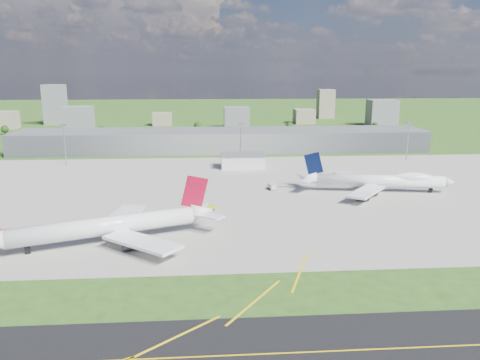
{
  "coord_description": "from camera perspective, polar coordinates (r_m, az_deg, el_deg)",
  "views": [
    {
      "loc": [
        -11.74,
        -180.85,
        57.17
      ],
      "look_at": [
        3.26,
        27.18,
        9.0
      ],
      "focal_mm": 35.0,
      "sensor_mm": 36.0,
      "label": 1
    }
  ],
  "objects": [
    {
      "name": "terminal",
      "position": [
        349.59,
        -2.16,
        4.83
      ],
      "size": [
        300.0,
        42.0,
        15.0
      ],
      "primitive_type": "cube",
      "color": "slate",
      "rests_on": "ground"
    },
    {
      "name": "bldg_ce",
      "position": [
        544.7,
        7.8,
        7.71
      ],
      "size": [
        22.0,
        24.0,
        16.0
      ],
      "primitive_type": "cube",
      "color": "gray",
      "rests_on": "ground"
    },
    {
      "name": "bldg_far_w",
      "position": [
        544.56,
        -26.78,
        6.55
      ],
      "size": [
        24.0,
        20.0,
        18.0
      ],
      "primitive_type": "cube",
      "color": "gray",
      "rests_on": "ground"
    },
    {
      "name": "airliner_red_twin",
      "position": [
        167.29,
        -15.16,
        -5.43
      ],
      "size": [
        73.26,
        55.52,
        20.89
      ],
      "rotation": [
        0.0,
        0.0,
        3.5
      ],
      "color": "white",
      "rests_on": "ground"
    },
    {
      "name": "fire_truck",
      "position": [
        182.18,
        -26.91,
        -6.11
      ],
      "size": [
        9.42,
        5.51,
        3.89
      ],
      "rotation": [
        0.0,
        0.0,
        -0.26
      ],
      "color": "red",
      "rests_on": "ground"
    },
    {
      "name": "tug_yellow",
      "position": [
        199.09,
        -3.64,
        -3.42
      ],
      "size": [
        4.1,
        2.67,
        1.9
      ],
      "rotation": [
        0.0,
        0.0,
        0.11
      ],
      "color": "#C4C10B",
      "rests_on": "ground"
    },
    {
      "name": "apron",
      "position": [
        229.15,
        1.45,
        -1.44
      ],
      "size": [
        360.0,
        190.0,
        0.08
      ],
      "primitive_type": "cube",
      "color": "gray",
      "rests_on": "ground"
    },
    {
      "name": "mast_east",
      "position": [
        326.25,
        19.82,
        5.29
      ],
      "size": [
        3.5,
        2.0,
        25.9
      ],
      "color": "gray",
      "rests_on": "ground"
    },
    {
      "name": "tree_far_w",
      "position": [
        491.33,
        -26.76,
        5.55
      ],
      "size": [
        7.2,
        7.2,
        8.8
      ],
      "color": "#382314",
      "rests_on": "ground"
    },
    {
      "name": "mast_center",
      "position": [
        299.26,
        0.08,
        5.43
      ],
      "size": [
        3.5,
        2.0,
        25.9
      ],
      "color": "gray",
      "rests_on": "ground"
    },
    {
      "name": "bldg_w",
      "position": [
        499.7,
        -19.13,
        7.11
      ],
      "size": [
        28.0,
        22.0,
        24.0
      ],
      "primitive_type": "cube",
      "color": "slate",
      "rests_on": "ground"
    },
    {
      "name": "van_white_near",
      "position": [
        233.32,
        3.9,
        -0.85
      ],
      "size": [
        3.67,
        6.08,
        2.85
      ],
      "rotation": [
        0.0,
        0.0,
        1.79
      ],
      "color": "silver",
      "rests_on": "ground"
    },
    {
      "name": "ground",
      "position": [
        335.96,
        -2.06,
        3.2
      ],
      "size": [
        1400.0,
        1400.0,
        0.0
      ],
      "primitive_type": "plane",
      "color": "#284D18",
      "rests_on": "ground"
    },
    {
      "name": "bldg_tall_e",
      "position": [
        611.28,
        10.39,
        9.12
      ],
      "size": [
        20.0,
        18.0,
        36.0
      ],
      "primitive_type": "cube",
      "color": "gray",
      "rests_on": "ground"
    },
    {
      "name": "bldg_tall_w",
      "position": [
        567.51,
        -21.61,
        8.55
      ],
      "size": [
        22.0,
        20.0,
        44.0
      ],
      "primitive_type": "cube",
      "color": "slate",
      "rests_on": "ground"
    },
    {
      "name": "van_white_far",
      "position": [
        265.48,
        20.68,
        -0.02
      ],
      "size": [
        4.52,
        2.34,
        2.32
      ],
      "rotation": [
        0.0,
        0.0,
        -0.04
      ],
      "color": "white",
      "rests_on": "ground"
    },
    {
      "name": "tree_far_e",
      "position": [
        499.28,
        16.13,
        6.45
      ],
      "size": [
        6.3,
        6.3,
        7.7
      ],
      "color": "#382314",
      "rests_on": "ground"
    },
    {
      "name": "ops_building",
      "position": [
        286.66,
        0.3,
        2.32
      ],
      "size": [
        26.0,
        16.0,
        8.0
      ],
      "primitive_type": "cube",
      "color": "silver",
      "rests_on": "ground"
    },
    {
      "name": "mast_west",
      "position": [
        311.24,
        -20.64,
        4.89
      ],
      "size": [
        3.5,
        2.0,
        25.9
      ],
      "color": "gray",
      "rests_on": "ground"
    },
    {
      "name": "bldg_e",
      "position": [
        538.03,
        16.93,
        7.85
      ],
      "size": [
        30.0,
        22.0,
        28.0
      ],
      "primitive_type": "cube",
      "color": "slate",
      "rests_on": "ground"
    },
    {
      "name": "tree_e",
      "position": [
        465.99,
        6.05,
        6.57
      ],
      "size": [
        7.65,
        7.65,
        9.35
      ],
      "color": "#382314",
      "rests_on": "ground"
    },
    {
      "name": "tree_c",
      "position": [
        463.77,
        -5.15,
        6.6
      ],
      "size": [
        8.1,
        8.1,
        9.9
      ],
      "color": "#382314",
      "rests_on": "ground"
    },
    {
      "name": "airliner_blue_quad",
      "position": [
        238.06,
        16.62,
        -0.11
      ],
      "size": [
        74.07,
        57.54,
        19.39
      ],
      "rotation": [
        0.0,
        0.0,
        -0.16
      ],
      "color": "white",
      "rests_on": "ground"
    },
    {
      "name": "bldg_c",
      "position": [
        494.03,
        -0.43,
        7.64
      ],
      "size": [
        26.0,
        20.0,
        22.0
      ],
      "primitive_type": "cube",
      "color": "slate",
      "rests_on": "ground"
    },
    {
      "name": "bldg_cw",
      "position": [
        525.48,
        -9.45,
        7.35
      ],
      "size": [
        20.0,
        18.0,
        14.0
      ],
      "primitive_type": "cube",
      "color": "gray",
      "rests_on": "ground"
    },
    {
      "name": "tree_w",
      "position": [
        459.53,
        -16.53,
        5.93
      ],
      "size": [
        6.75,
        6.75,
        8.25
      ],
      "color": "#382314",
      "rests_on": "ground"
    }
  ]
}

